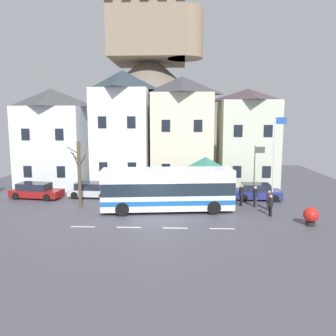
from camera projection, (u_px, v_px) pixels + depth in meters
name	position (u px, v px, depth m)	size (l,w,h in m)	color
ground_plane	(154.00, 221.00, 23.27)	(40.00, 60.00, 0.07)	#4C4B54
townhouse_00	(53.00, 139.00, 34.49)	(6.55, 5.12, 10.04)	silver
townhouse_01	(123.00, 129.00, 34.93)	(5.51, 6.93, 11.94)	white
townhouse_02	(182.00, 133.00, 34.43)	(5.97, 6.38, 11.26)	beige
townhouse_03	(247.00, 139.00, 34.13)	(5.49, 6.19, 10.01)	beige
hilltop_castle	(150.00, 105.00, 56.30)	(40.49, 40.49, 24.89)	#706559
transit_bus	(168.00, 190.00, 25.49)	(10.10, 3.65, 3.24)	white
bus_shelter	(205.00, 165.00, 28.78)	(3.60, 3.60, 3.78)	#473D33
parked_car_00	(257.00, 192.00, 29.33)	(4.00, 2.13, 1.40)	navy
parked_car_01	(36.00, 191.00, 29.82)	(4.70, 2.40, 1.38)	maroon
parked_car_02	(91.00, 190.00, 30.28)	(3.98, 2.17, 1.33)	silver
pedestrian_00	(269.00, 200.00, 25.73)	(0.36, 0.36, 1.54)	#38332D
pedestrian_01	(255.00, 196.00, 26.66)	(0.36, 0.37, 1.70)	#38332D
pedestrian_02	(241.00, 194.00, 27.16)	(0.35, 0.37, 1.73)	black
pedestrian_03	(271.00, 204.00, 24.18)	(0.34, 0.35, 1.55)	black
public_bench	(197.00, 191.00, 30.91)	(1.63, 0.48, 0.87)	#473828
flagpole	(275.00, 153.00, 27.91)	(0.95, 0.10, 7.19)	silver
harbour_buoy	(311.00, 215.00, 21.97)	(0.99, 0.99, 1.24)	black
bare_tree_01	(79.00, 173.00, 26.24)	(1.68, 1.77, 5.24)	brown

